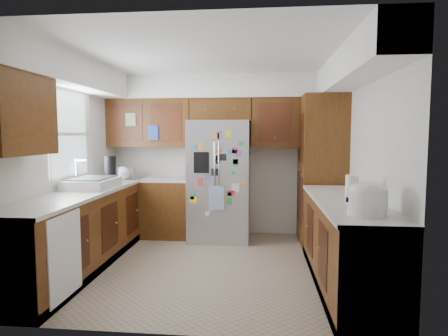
{
  "coord_description": "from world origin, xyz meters",
  "views": [
    {
      "loc": [
        0.61,
        -4.4,
        1.58
      ],
      "look_at": [
        0.15,
        0.35,
        1.17
      ],
      "focal_mm": 30.0,
      "sensor_mm": 36.0,
      "label": 1
    }
  ],
  "objects_px": {
    "fridge": "(220,181)",
    "pantry": "(321,170)",
    "paper_towel": "(352,189)",
    "rice_cooker": "(367,198)"
  },
  "relations": [
    {
      "from": "pantry",
      "to": "fridge",
      "type": "height_order",
      "value": "pantry"
    },
    {
      "from": "rice_cooker",
      "to": "paper_towel",
      "type": "xyz_separation_m",
      "value": [
        0.01,
        0.57,
        -0.01
      ]
    },
    {
      "from": "pantry",
      "to": "paper_towel",
      "type": "xyz_separation_m",
      "value": [
        0.01,
        -1.8,
        -0.02
      ]
    },
    {
      "from": "fridge",
      "to": "pantry",
      "type": "bearing_deg",
      "value": -2.06
    },
    {
      "from": "rice_cooker",
      "to": "paper_towel",
      "type": "distance_m",
      "value": 0.57
    },
    {
      "from": "paper_towel",
      "to": "fridge",
      "type": "bearing_deg",
      "value": 129.16
    },
    {
      "from": "pantry",
      "to": "fridge",
      "type": "relative_size",
      "value": 1.19
    },
    {
      "from": "pantry",
      "to": "rice_cooker",
      "type": "bearing_deg",
      "value": -90.01
    },
    {
      "from": "pantry",
      "to": "paper_towel",
      "type": "relative_size",
      "value": 7.8
    },
    {
      "from": "rice_cooker",
      "to": "paper_towel",
      "type": "height_order",
      "value": "rice_cooker"
    }
  ]
}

